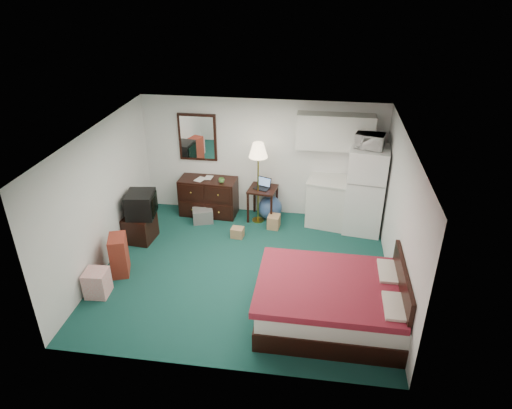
% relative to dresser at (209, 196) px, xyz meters
% --- Properties ---
extents(floor, '(5.00, 4.50, 0.01)m').
position_rel_dresser_xyz_m(floor, '(1.12, -1.98, -0.41)').
color(floor, '#11423B').
rests_on(floor, ground).
extents(ceiling, '(5.00, 4.50, 0.01)m').
position_rel_dresser_xyz_m(ceiling, '(1.12, -1.98, 2.09)').
color(ceiling, silver).
rests_on(ceiling, walls).
extents(walls, '(5.01, 4.51, 2.50)m').
position_rel_dresser_xyz_m(walls, '(1.12, -1.98, 0.84)').
color(walls, silver).
rests_on(walls, floor).
extents(mirror, '(0.80, 0.06, 1.00)m').
position_rel_dresser_xyz_m(mirror, '(-0.23, 0.24, 1.24)').
color(mirror, white).
rests_on(mirror, walls).
extents(upper_cabinets, '(1.50, 0.35, 0.70)m').
position_rel_dresser_xyz_m(upper_cabinets, '(2.57, 0.10, 1.54)').
color(upper_cabinets, silver).
rests_on(upper_cabinets, walls).
extents(headboard, '(0.06, 1.56, 1.00)m').
position_rel_dresser_xyz_m(headboard, '(3.58, -3.06, 0.14)').
color(headboard, black).
rests_on(headboard, walls).
extents(dresser, '(1.23, 0.61, 0.82)m').
position_rel_dresser_xyz_m(dresser, '(0.00, 0.00, 0.00)').
color(dresser, black).
rests_on(dresser, floor).
extents(floor_lamp, '(0.41, 0.41, 1.74)m').
position_rel_dresser_xyz_m(floor_lamp, '(1.10, -0.17, 0.46)').
color(floor_lamp, gold).
rests_on(floor_lamp, floor).
extents(desk, '(0.63, 0.63, 0.71)m').
position_rel_dresser_xyz_m(desk, '(1.18, -0.05, -0.05)').
color(desk, black).
rests_on(desk, floor).
extents(exercise_ball, '(0.62, 0.62, 0.50)m').
position_rel_dresser_xyz_m(exercise_ball, '(1.33, -0.02, -0.16)').
color(exercise_ball, '#314E82').
rests_on(exercise_ball, floor).
extents(kitchen_counter, '(1.01, 0.84, 0.98)m').
position_rel_dresser_xyz_m(kitchen_counter, '(2.59, -0.07, 0.08)').
color(kitchen_counter, silver).
rests_on(kitchen_counter, floor).
extents(fridge, '(0.82, 0.82, 1.77)m').
position_rel_dresser_xyz_m(fridge, '(3.25, -0.21, 0.48)').
color(fridge, white).
rests_on(fridge, floor).
extents(bed, '(2.14, 1.68, 0.68)m').
position_rel_dresser_xyz_m(bed, '(2.60, -3.06, -0.07)').
color(bed, maroon).
rests_on(bed, floor).
extents(tv_stand, '(0.57, 0.61, 0.52)m').
position_rel_dresser_xyz_m(tv_stand, '(-1.09, -1.24, -0.15)').
color(tv_stand, black).
rests_on(tv_stand, floor).
extents(suitcase, '(0.41, 0.51, 0.72)m').
position_rel_dresser_xyz_m(suitcase, '(-1.03, -2.34, -0.05)').
color(suitcase, maroon).
rests_on(suitcase, floor).
extents(retail_box, '(0.38, 0.38, 0.45)m').
position_rel_dresser_xyz_m(retail_box, '(-1.16, -2.97, -0.18)').
color(retail_box, silver).
rests_on(retail_box, floor).
extents(file_bin, '(0.49, 0.42, 0.29)m').
position_rel_dresser_xyz_m(file_bin, '(-0.05, -0.38, -0.26)').
color(file_bin, slate).
rests_on(file_bin, floor).
extents(cardboard_box_a, '(0.26, 0.23, 0.20)m').
position_rel_dresser_xyz_m(cardboard_box_a, '(0.78, -0.88, -0.31)').
color(cardboard_box_a, tan).
rests_on(cardboard_box_a, floor).
extents(cardboard_box_b, '(0.26, 0.30, 0.27)m').
position_rel_dresser_xyz_m(cardboard_box_b, '(1.46, -0.41, -0.27)').
color(cardboard_box_b, tan).
rests_on(cardboard_box_b, floor).
extents(laptop, '(0.38, 0.34, 0.21)m').
position_rel_dresser_xyz_m(laptop, '(1.16, -0.08, 0.41)').
color(laptop, black).
rests_on(laptop, desk).
extents(crt_tv, '(0.60, 0.63, 0.49)m').
position_rel_dresser_xyz_m(crt_tv, '(-1.03, -1.20, 0.35)').
color(crt_tv, black).
rests_on(crt_tv, tv_stand).
extents(microwave, '(0.58, 0.41, 0.35)m').
position_rel_dresser_xyz_m(microwave, '(3.21, -0.23, 1.54)').
color(microwave, white).
rests_on(microwave, fridge).
extents(book_a, '(0.17, 0.08, 0.24)m').
position_rel_dresser_xyz_m(book_a, '(-0.23, -0.03, 0.53)').
color(book_a, tan).
rests_on(book_a, dresser).
extents(book_b, '(0.16, 0.03, 0.22)m').
position_rel_dresser_xyz_m(book_b, '(-0.07, 0.05, 0.52)').
color(book_b, tan).
rests_on(book_b, dresser).
extents(mug, '(0.13, 0.11, 0.12)m').
position_rel_dresser_xyz_m(mug, '(0.33, -0.13, 0.47)').
color(mug, '#4E833C').
rests_on(mug, dresser).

